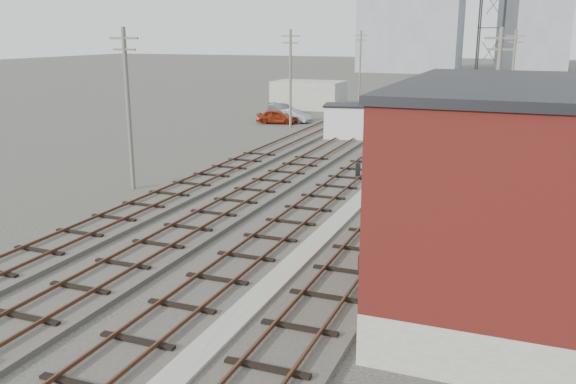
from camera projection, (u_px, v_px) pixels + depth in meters
The scene contains 23 objects.
ground at pixel (446, 115), 66.65m from camera, with size 320.00×320.00×0.00m, color #282621.
track_right at pixel (444, 148), 46.83m from camera, with size 3.20×90.00×0.39m.
track_mid_right at pixel (392, 145), 48.24m from camera, with size 3.20×90.00×0.39m.
track_mid_left at pixel (344, 141), 49.65m from camera, with size 3.20×90.00×0.39m.
track_left at pixel (298, 138), 51.06m from camera, with size 3.20×90.00×0.39m.
platform_curb at pixel (313, 248), 25.01m from camera, with size 0.90×28.00×0.26m, color gray.
brick_building at pixel (497, 193), 19.85m from camera, with size 6.54×12.20×7.22m.
lattice_tower at pixel (489, 51), 40.29m from camera, with size 1.60×1.60×15.00m.
utility_pole_left_a at pixel (128, 105), 33.82m from camera, with size 1.80×0.24×9.00m.
utility_pole_left_b at pixel (290, 76), 56.34m from camera, with size 1.80×0.24×9.00m.
utility_pole_left_c at pixel (360, 64), 78.86m from camera, with size 1.80×0.24×9.00m.
utility_pole_right_a at pixel (496, 104), 34.32m from camera, with size 1.80×0.24×9.00m.
utility_pole_right_b at pixel (513, 73), 61.34m from camera, with size 1.80×0.24×9.00m.
apartment_left at pixel (412, 4), 136.77m from camera, with size 22.00×14.00×30.00m, color gray.
apartment_right at pixel (535, 14), 141.61m from camera, with size 16.00×12.00×26.00m, color gray.
shed_left at pixel (309, 95), 71.89m from camera, with size 8.00×5.00×3.20m, color gray.
shed_right at pixel (536, 91), 71.98m from camera, with size 6.00×6.00×4.00m, color gray.
signal_mast at pixel (376, 215), 20.85m from camera, with size 0.40×0.42×4.42m.
switch_stand at pixel (358, 170), 37.12m from camera, with size 0.36×0.36×1.21m.
site_trailer at pixel (366, 122), 50.55m from camera, with size 7.44×4.35×2.94m.
car_red at pixel (277, 117), 59.99m from camera, with size 1.60×3.98×1.36m, color maroon.
car_silver at pixel (293, 116), 61.02m from camera, with size 1.36×3.90×1.29m, color #929399.
car_grey at pixel (284, 109), 66.84m from camera, with size 1.66×4.07×1.18m, color slate.
Camera 1 is at (8.16, -8.36, 8.67)m, focal length 38.00 mm.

